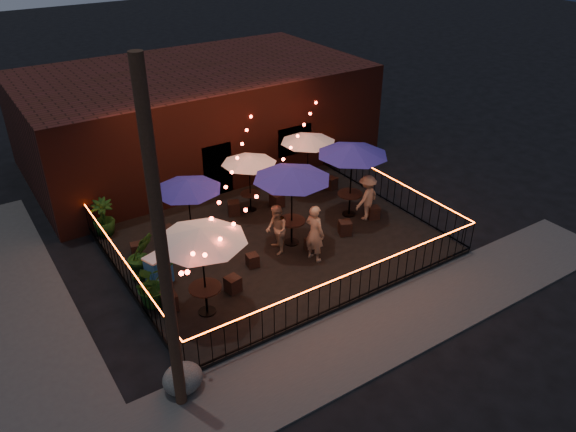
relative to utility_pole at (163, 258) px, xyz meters
name	(u,v)px	position (x,y,z in m)	size (l,w,h in m)	color
ground	(309,273)	(5.40, 2.60, -4.00)	(110.00, 110.00, 0.00)	black
patio	(274,242)	(5.40, 4.60, -3.92)	(10.00, 8.00, 0.15)	black
sidewalk	(378,331)	(5.40, -0.65, -3.98)	(18.00, 2.50, 0.05)	#403D3B
brick_building	(195,115)	(6.40, 12.59, -2.00)	(14.00, 8.00, 4.00)	#3C1810
utility_pole	(163,258)	(0.00, 0.00, 0.00)	(0.26, 0.26, 8.00)	#332215
fence_front	(350,288)	(5.40, 0.60, -3.34)	(10.00, 0.04, 1.04)	black
fence_left	(127,276)	(0.40, 4.60, -3.34)	(0.04, 8.00, 1.04)	black
fence_right	(388,189)	(10.40, 4.60, -3.34)	(0.04, 8.00, 1.04)	black
festoon_lights	(250,188)	(4.39, 4.30, -1.48)	(10.02, 8.72, 1.32)	#FF3320
cafe_table_0	(200,236)	(1.86, 2.45, -1.37)	(2.68, 2.68, 2.71)	black
cafe_table_1	(187,186)	(2.98, 5.80, -1.65)	(2.42, 2.42, 2.41)	black
cafe_table_2	(292,174)	(5.80, 4.15, -1.34)	(3.08, 3.08, 2.75)	black
cafe_table_3	(249,160)	(5.79, 6.86, -1.86)	(2.54, 2.54, 2.18)	black
cafe_table_4	(353,150)	(8.60, 4.62, -1.36)	(3.02, 3.02, 2.73)	black
cafe_table_5	(308,139)	(8.48, 7.08, -1.73)	(2.68, 2.68, 2.32)	black
bistro_chair_0	(169,302)	(1.05, 3.13, -3.59)	(0.43, 0.43, 0.51)	black
bistro_chair_1	(233,284)	(2.92, 2.90, -3.61)	(0.40, 0.40, 0.47)	black
bistro_chair_2	(136,249)	(1.25, 6.28, -3.65)	(0.34, 0.34, 0.41)	black
bistro_chair_3	(168,233)	(2.44, 6.58, -3.61)	(0.41, 0.41, 0.48)	black
bistro_chair_4	(253,260)	(4.03, 3.69, -3.64)	(0.35, 0.35, 0.41)	black
bistro_chair_5	(311,244)	(6.08, 3.45, -3.64)	(0.35, 0.35, 0.41)	black
bistro_chair_6	(234,208)	(5.12, 6.91, -3.60)	(0.42, 0.42, 0.50)	black
bistro_chair_7	(277,200)	(6.74, 6.55, -3.60)	(0.42, 0.42, 0.50)	black
bistro_chair_8	(345,228)	(7.62, 3.63, -3.61)	(0.41, 0.41, 0.48)	black
bistro_chair_9	(374,212)	(9.16, 3.93, -3.63)	(0.38, 0.38, 0.45)	black
bistro_chair_10	(299,186)	(8.07, 7.05, -3.60)	(0.42, 0.42, 0.50)	black
bistro_chair_11	(331,183)	(9.31, 6.63, -3.62)	(0.39, 0.39, 0.46)	black
patron_a	(315,233)	(5.86, 2.96, -2.89)	(0.70, 0.46, 1.91)	beige
patron_b	(276,230)	(5.09, 3.96, -3.02)	(0.81, 0.63, 1.67)	#DAAD8A
patron_c	(367,197)	(8.91, 4.07, -3.01)	(1.08, 0.62, 1.67)	tan
potted_shrub_a	(153,284)	(0.80, 3.61, -3.19)	(1.18, 1.03, 1.32)	#0F370D
potted_shrub_b	(141,255)	(1.01, 5.04, -3.09)	(0.83, 0.67, 1.51)	#103F12
potted_shrub_c	(103,218)	(0.80, 8.06, -3.19)	(0.73, 0.73, 1.31)	#174115
cooler	(159,270)	(1.28, 4.42, -3.36)	(0.86, 0.73, 0.97)	blue
boulder	(183,379)	(0.20, 0.32, -3.64)	(0.93, 0.79, 0.73)	#474742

